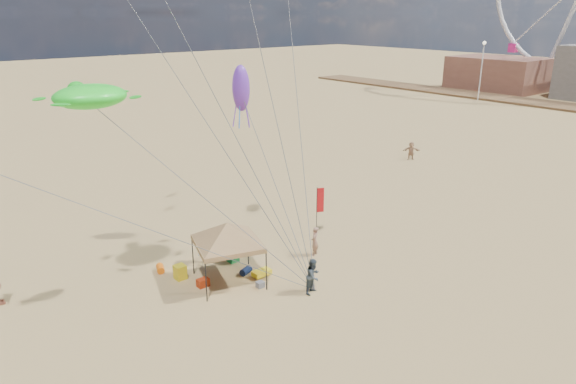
{
  "coord_description": "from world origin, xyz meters",
  "views": [
    {
      "loc": [
        -14.93,
        -14.94,
        12.01
      ],
      "look_at": [
        0.0,
        3.0,
        4.0
      ],
      "focal_mm": 32.66,
      "sensor_mm": 36.0,
      "label": 1
    }
  ],
  "objects_px": {
    "cooler_red": "(203,283)",
    "chair_yellow": "(180,272)",
    "beach_cart": "(262,273)",
    "person_far_c": "(411,151)",
    "chair_green": "(233,255)",
    "lamp_north": "(482,61)",
    "person_near_c": "(205,247)",
    "person_near_a": "(315,241)",
    "person_near_b": "(313,276)",
    "feather_flag": "(319,203)",
    "canopy_tent": "(227,225)",
    "cooler_blue": "(232,244)"
  },
  "relations": [
    {
      "from": "canopy_tent",
      "to": "chair_green",
      "type": "height_order",
      "value": "canopy_tent"
    },
    {
      "from": "person_near_c",
      "to": "lamp_north",
      "type": "relative_size",
      "value": 0.2
    },
    {
      "from": "chair_green",
      "to": "person_near_c",
      "type": "bearing_deg",
      "value": 140.8
    },
    {
      "from": "feather_flag",
      "to": "person_near_a",
      "type": "height_order",
      "value": "feather_flag"
    },
    {
      "from": "beach_cart",
      "to": "person_far_c",
      "type": "distance_m",
      "value": 24.27
    },
    {
      "from": "beach_cart",
      "to": "person_near_a",
      "type": "bearing_deg",
      "value": 1.92
    },
    {
      "from": "cooler_red",
      "to": "person_near_a",
      "type": "relative_size",
      "value": 0.35
    },
    {
      "from": "feather_flag",
      "to": "person_near_c",
      "type": "xyz_separation_m",
      "value": [
        -6.79,
        1.17,
        -1.11
      ]
    },
    {
      "from": "person_near_a",
      "to": "cooler_blue",
      "type": "bearing_deg",
      "value": -85.32
    },
    {
      "from": "lamp_north",
      "to": "beach_cart",
      "type": "bearing_deg",
      "value": -157.99
    },
    {
      "from": "chair_green",
      "to": "person_far_c",
      "type": "bearing_deg",
      "value": 15.85
    },
    {
      "from": "canopy_tent",
      "to": "person_far_c",
      "type": "relative_size",
      "value": 3.39
    },
    {
      "from": "person_near_a",
      "to": "lamp_north",
      "type": "bearing_deg",
      "value": 169.59
    },
    {
      "from": "cooler_blue",
      "to": "chair_green",
      "type": "bearing_deg",
      "value": -122.99
    },
    {
      "from": "person_near_c",
      "to": "person_far_c",
      "type": "bearing_deg",
      "value": 168.91
    },
    {
      "from": "chair_green",
      "to": "person_near_c",
      "type": "distance_m",
      "value": 1.47
    },
    {
      "from": "chair_yellow",
      "to": "person_near_c",
      "type": "bearing_deg",
      "value": 23.36
    },
    {
      "from": "person_near_a",
      "to": "person_near_b",
      "type": "xyz_separation_m",
      "value": [
        -2.68,
        -2.83,
        0.05
      ]
    },
    {
      "from": "feather_flag",
      "to": "chair_green",
      "type": "distance_m",
      "value": 5.92
    },
    {
      "from": "canopy_tent",
      "to": "chair_green",
      "type": "xyz_separation_m",
      "value": [
        1.32,
        1.64,
        -2.52
      ]
    },
    {
      "from": "beach_cart",
      "to": "person_near_a",
      "type": "height_order",
      "value": "person_near_a"
    },
    {
      "from": "person_near_b",
      "to": "canopy_tent",
      "type": "bearing_deg",
      "value": 107.76
    },
    {
      "from": "person_near_a",
      "to": "person_near_b",
      "type": "relative_size",
      "value": 0.94
    },
    {
      "from": "cooler_red",
      "to": "person_near_c",
      "type": "distance_m",
      "value": 2.64
    },
    {
      "from": "cooler_red",
      "to": "cooler_blue",
      "type": "height_order",
      "value": "same"
    },
    {
      "from": "cooler_blue",
      "to": "person_near_c",
      "type": "xyz_separation_m",
      "value": [
        -2.01,
        -0.54,
        0.62
      ]
    },
    {
      "from": "chair_green",
      "to": "lamp_north",
      "type": "xyz_separation_m",
      "value": [
        56.68,
        20.63,
        5.17
      ]
    },
    {
      "from": "cooler_blue",
      "to": "person_near_a",
      "type": "bearing_deg",
      "value": -51.69
    },
    {
      "from": "person_far_c",
      "to": "lamp_north",
      "type": "distance_m",
      "value": 37.01
    },
    {
      "from": "person_near_b",
      "to": "chair_green",
      "type": "bearing_deg",
      "value": 84.07
    },
    {
      "from": "chair_yellow",
      "to": "person_far_c",
      "type": "xyz_separation_m",
      "value": [
        25.77,
        6.4,
        0.44
      ]
    },
    {
      "from": "person_near_a",
      "to": "person_far_c",
      "type": "distance_m",
      "value": 20.94
    },
    {
      "from": "chair_green",
      "to": "beach_cart",
      "type": "xyz_separation_m",
      "value": [
        0.16,
        -2.22,
        -0.15
      ]
    },
    {
      "from": "cooler_red",
      "to": "chair_green",
      "type": "height_order",
      "value": "chair_green"
    },
    {
      "from": "feather_flag",
      "to": "cooler_red",
      "type": "height_order",
      "value": "feather_flag"
    },
    {
      "from": "canopy_tent",
      "to": "person_far_c",
      "type": "height_order",
      "value": "canopy_tent"
    },
    {
      "from": "chair_green",
      "to": "person_near_a",
      "type": "height_order",
      "value": "person_near_a"
    },
    {
      "from": "chair_green",
      "to": "cooler_red",
      "type": "bearing_deg",
      "value": -153.39
    },
    {
      "from": "person_near_a",
      "to": "person_near_c",
      "type": "height_order",
      "value": "person_near_c"
    },
    {
      "from": "feather_flag",
      "to": "person_far_c",
      "type": "xyz_separation_m",
      "value": [
        17.11,
        6.76,
        -1.13
      ]
    },
    {
      "from": "feather_flag",
      "to": "cooler_blue",
      "type": "relative_size",
      "value": 5.28
    },
    {
      "from": "chair_yellow",
      "to": "person_near_c",
      "type": "relative_size",
      "value": 0.43
    },
    {
      "from": "feather_flag",
      "to": "person_far_c",
      "type": "bearing_deg",
      "value": 21.57
    },
    {
      "from": "lamp_north",
      "to": "canopy_tent",
      "type": "bearing_deg",
      "value": -159.0
    },
    {
      "from": "cooler_red",
      "to": "lamp_north",
      "type": "xyz_separation_m",
      "value": [
        59.19,
        21.88,
        5.33
      ]
    },
    {
      "from": "feather_flag",
      "to": "beach_cart",
      "type": "height_order",
      "value": "feather_flag"
    },
    {
      "from": "person_far_c",
      "to": "person_near_c",
      "type": "bearing_deg",
      "value": -124.03
    },
    {
      "from": "cooler_red",
      "to": "chair_yellow",
      "type": "relative_size",
      "value": 0.77
    },
    {
      "from": "chair_green",
      "to": "lamp_north",
      "type": "height_order",
      "value": "lamp_north"
    },
    {
      "from": "cooler_blue",
      "to": "beach_cart",
      "type": "distance_m",
      "value": 3.72
    }
  ]
}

